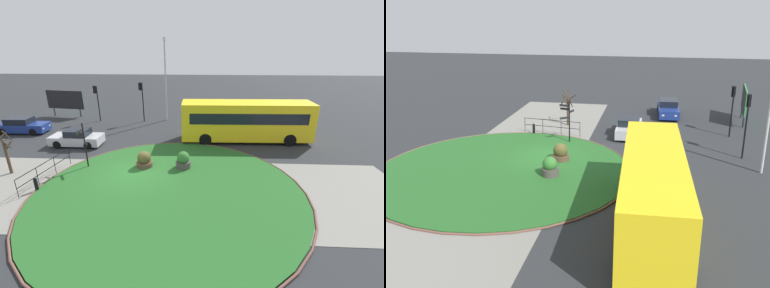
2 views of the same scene
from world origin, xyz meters
The scene contains 16 objects.
ground centered at (0.00, 0.00, 0.00)m, with size 120.00×120.00×0.00m, color #282B2D.
sidewalk_paving centered at (0.00, -2.04, 0.01)m, with size 32.00×7.93×0.02m, color gray.
grass_island centered at (2.56, -2.10, 0.05)m, with size 14.93×14.93×0.10m, color #235B23.
grass_kerb_ring centered at (2.56, -2.10, 0.06)m, with size 15.24×15.24×0.11m, color brown.
signpost_directional centered at (-3.32, 0.59, 1.84)m, with size 1.12×0.93×3.12m.
bollard_foreground centered at (-4.90, -2.41, 0.43)m, with size 0.20×0.20×0.84m.
railing_grass_edge centered at (-5.08, -1.04, 0.74)m, with size 0.65×4.45×1.13m.
bus_yellow centered at (7.92, 6.56, 1.79)m, with size 10.81×2.87×3.34m.
car_near_lane centered at (-5.92, 4.69, 0.63)m, with size 4.10×1.82×1.38m.
car_far_lane centered at (-12.64, 7.69, 0.67)m, with size 4.62×1.89×1.44m.
traffic_light_near centered at (-7.06, 12.07, 2.76)m, with size 0.49×0.26×3.76m.
traffic_light_far centered at (-2.24, 12.16, 3.00)m, with size 0.49×0.30×4.11m.
billboard_left centered at (-11.45, 13.76, 1.89)m, with size 4.50×0.74×2.96m.
planter_near_signpost centered at (3.10, 0.86, 0.55)m, with size 0.98×0.98×1.21m.
planter_kerbside centered at (0.49, 0.87, 0.52)m, with size 1.06×1.06×1.16m.
street_tree_bare centered at (-7.91, -0.39, 1.51)m, with size 1.17×1.30×3.00m.
Camera 2 is at (24.55, 6.39, 9.13)m, focal length 39.31 mm.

